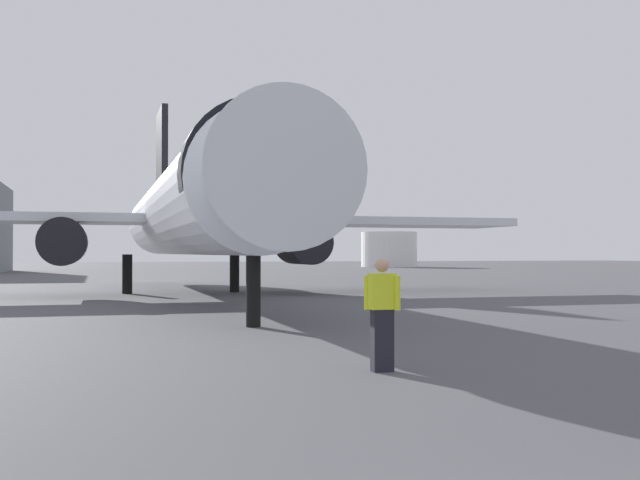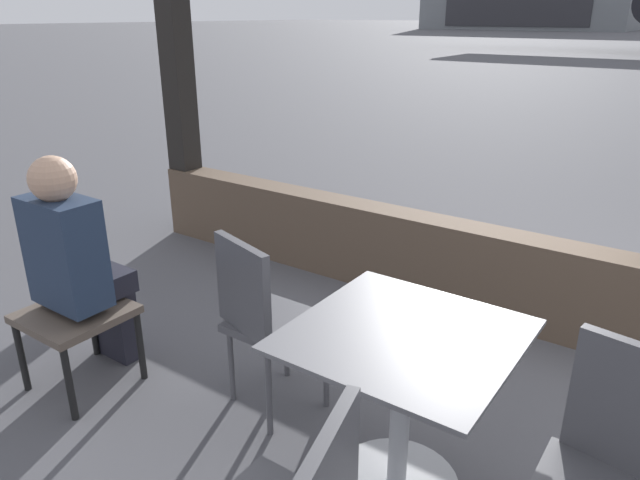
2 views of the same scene
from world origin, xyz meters
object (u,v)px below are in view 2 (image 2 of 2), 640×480
(dining_table, at_px, (401,399))
(cafe_chair_aisle_left, at_px, (616,468))
(cafe_chair_window_left, at_px, (262,312))
(seated_passenger, at_px, (77,263))
(lounge_bench, at_px, (77,321))

(dining_table, xyz_separation_m, cafe_chair_aisle_left, (0.77, -0.08, 0.12))
(cafe_chair_window_left, distance_m, seated_passenger, 1.01)
(cafe_chair_aisle_left, distance_m, lounge_bench, 2.49)
(lounge_bench, height_order, seated_passenger, seated_passenger)
(lounge_bench, bearing_deg, dining_table, 10.10)
(dining_table, relative_size, lounge_bench, 1.69)
(dining_table, distance_m, cafe_chair_aisle_left, 0.78)
(cafe_chair_aisle_left, bearing_deg, dining_table, 174.07)
(dining_table, distance_m, lounge_bench, 1.73)
(lounge_bench, xyz_separation_m, seated_passenger, (-0.02, 0.07, 0.29))
(dining_table, xyz_separation_m, cafe_chair_window_left, (-0.78, 0.08, 0.11))
(dining_table, distance_m, seated_passenger, 1.76)
(cafe_chair_aisle_left, bearing_deg, seated_passenger, -176.44)
(cafe_chair_window_left, relative_size, cafe_chair_aisle_left, 0.98)
(cafe_chair_aisle_left, distance_m, seated_passenger, 2.50)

